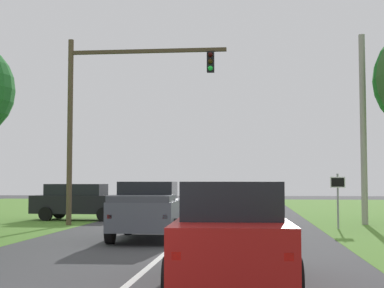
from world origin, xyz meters
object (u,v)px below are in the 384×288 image
(traffic_light, at_px, (108,103))
(utility_pole_right, at_px, (363,129))
(red_suv_near, at_px, (232,231))
(keep_moving_sign, at_px, (338,193))
(pickup_truck_lead, at_px, (149,210))
(crossing_suv_far, at_px, (80,201))

(traffic_light, relative_size, utility_pole_right, 0.97)
(traffic_light, bearing_deg, utility_pole_right, 7.80)
(red_suv_near, distance_m, keep_moving_sign, 13.58)
(red_suv_near, distance_m, utility_pole_right, 16.85)
(pickup_truck_lead, relative_size, keep_moving_sign, 2.27)
(traffic_light, relative_size, crossing_suv_far, 1.74)
(pickup_truck_lead, relative_size, utility_pole_right, 0.59)
(red_suv_near, height_order, crossing_suv_far, red_suv_near)
(keep_moving_sign, bearing_deg, red_suv_near, -106.60)
(utility_pole_right, bearing_deg, keep_moving_sign, -120.79)
(pickup_truck_lead, bearing_deg, traffic_light, 116.25)
(red_suv_near, bearing_deg, utility_pole_right, 70.82)
(red_suv_near, distance_m, crossing_suv_far, 19.27)
(pickup_truck_lead, xyz_separation_m, crossing_suv_far, (-5.16, 9.26, -0.04))
(keep_moving_sign, height_order, crossing_suv_far, keep_moving_sign)
(pickup_truck_lead, distance_m, traffic_light, 7.91)
(keep_moving_sign, bearing_deg, utility_pole_right, 59.21)
(traffic_light, xyz_separation_m, crossing_suv_far, (-2.26, 3.39, -4.48))
(keep_moving_sign, height_order, utility_pole_right, utility_pole_right)
(keep_moving_sign, bearing_deg, pickup_truck_lead, -145.07)
(red_suv_near, xyz_separation_m, pickup_truck_lead, (-3.03, 8.18, -0.02))
(crossing_suv_far, bearing_deg, keep_moving_sign, -20.20)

